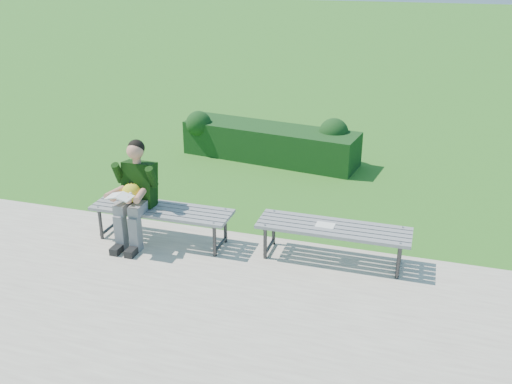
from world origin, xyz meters
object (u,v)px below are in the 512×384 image
at_px(hedge, 271,141).
at_px(bench_left, 162,212).
at_px(bench_right, 333,231).
at_px(seated_boy, 135,190).
at_px(paper_sheet, 325,225).

xyz_separation_m(hedge, bench_left, (-0.45, -3.46, 0.08)).
bearing_deg(bench_left, hedge, 82.56).
xyz_separation_m(bench_left, bench_right, (2.16, 0.13, 0.00)).
height_order(bench_right, seated_boy, seated_boy).
bearing_deg(paper_sheet, hedge, 115.70).
relative_size(hedge, bench_right, 1.79).
bearing_deg(bench_right, hedge, 117.07).
relative_size(seated_boy, paper_sheet, 5.87).
xyz_separation_m(hedge, bench_right, (1.71, -3.34, 0.08)).
xyz_separation_m(bench_left, seated_boy, (-0.30, -0.09, 0.30)).
relative_size(hedge, bench_left, 1.79).
distance_m(bench_left, paper_sheet, 2.06).
distance_m(hedge, bench_left, 3.49).
bearing_deg(bench_right, paper_sheet, 180.00).
bearing_deg(paper_sheet, bench_right, 0.00).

